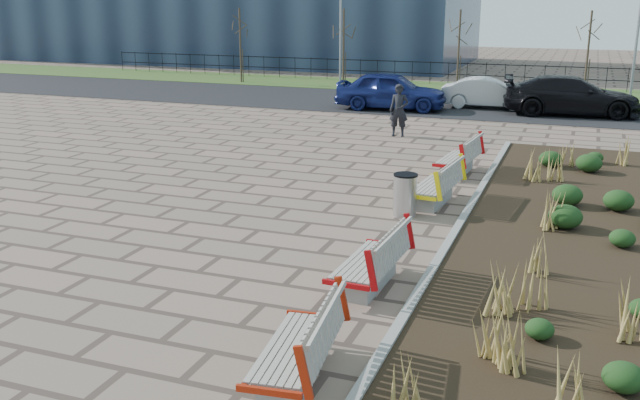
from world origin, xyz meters
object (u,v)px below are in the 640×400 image
at_px(lamp_west, 341,29).
at_px(car_blue, 391,91).
at_px(bench_c, 433,183).
at_px(bench_d, 457,156).
at_px(litter_bin, 405,195).
at_px(car_silver, 488,93).
at_px(bench_a, 294,344).
at_px(lamp_east, 637,34).
at_px(pedestrian, 399,110).
at_px(bench_b, 368,258).
at_px(car_black, 571,96).

bearing_deg(lamp_west, car_blue, -54.01).
height_order(bench_c, lamp_west, lamp_west).
distance_m(bench_c, bench_d, 3.15).
distance_m(bench_d, litter_bin, 4.31).
distance_m(bench_c, car_blue, 14.27).
xyz_separation_m(bench_c, car_silver, (-0.84, 15.33, 0.16)).
xyz_separation_m(bench_a, lamp_east, (5.00, 27.94, 2.54)).
bearing_deg(car_blue, bench_c, -166.40).
bearing_deg(pedestrian, bench_b, -84.22).
xyz_separation_m(bench_d, car_silver, (-0.84, 12.17, 0.16)).
bearing_deg(bench_a, bench_c, 83.29).
bearing_deg(bench_b, car_black, 85.29).
relative_size(bench_a, car_black, 0.39).
bearing_deg(litter_bin, car_blue, 106.28).
bearing_deg(bench_c, pedestrian, 115.24).
height_order(bench_d, lamp_west, lamp_west).
distance_m(bench_b, pedestrian, 13.42).
relative_size(bench_b, car_silver, 0.54).
relative_size(bench_c, car_black, 0.39).
xyz_separation_m(car_blue, car_silver, (3.82, 1.84, -0.15)).
bearing_deg(bench_d, car_black, 82.49).
xyz_separation_m(pedestrian, lamp_west, (-6.14, 11.61, 2.14)).
xyz_separation_m(bench_d, pedestrian, (-2.86, 4.70, 0.40)).
bearing_deg(litter_bin, bench_a, -86.94).
bearing_deg(car_blue, car_silver, -69.70).
relative_size(lamp_west, lamp_east, 1.00).
distance_m(bench_c, lamp_west, 21.59).
bearing_deg(pedestrian, bench_d, -65.17).
height_order(bench_b, lamp_east, lamp_east).
height_order(bench_c, pedestrian, pedestrian).
distance_m(bench_b, car_black, 20.02).
height_order(car_blue, lamp_west, lamp_west).
bearing_deg(car_black, pedestrian, 135.05).
height_order(bench_c, car_silver, car_silver).
height_order(car_silver, car_black, car_black).
distance_m(car_blue, car_silver, 4.24).
bearing_deg(lamp_west, bench_c, -65.18).
relative_size(bench_b, car_blue, 0.45).
height_order(car_blue, lamp_east, lamp_east).
bearing_deg(car_silver, litter_bin, 177.58).
bearing_deg(lamp_east, litter_bin, -104.67).
bearing_deg(lamp_west, bench_b, -69.99).
bearing_deg(bench_b, lamp_east, 81.23).
relative_size(bench_d, pedestrian, 1.17).
distance_m(bench_b, lamp_east, 25.34).
bearing_deg(pedestrian, car_silver, 68.32).
bearing_deg(bench_a, pedestrian, 93.24).
xyz_separation_m(litter_bin, car_silver, (-0.45, 16.46, 0.19)).
bearing_deg(car_silver, bench_c, 179.16).
height_order(car_blue, car_silver, car_blue).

